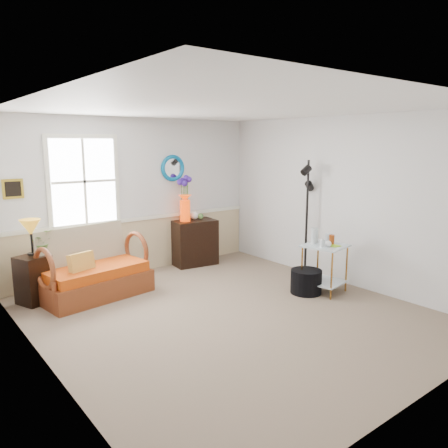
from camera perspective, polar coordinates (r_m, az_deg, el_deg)
floor at (r=5.77m, az=0.68°, el=-11.69°), size 4.50×5.00×0.01m
ceiling at (r=5.36m, az=0.74°, el=14.98°), size 4.50×5.00×0.01m
walls at (r=5.42m, az=0.71°, el=1.14°), size 4.51×5.01×2.60m
wainscot at (r=7.64m, az=-11.03°, el=-2.78°), size 4.46×0.02×0.90m
chair_rail at (r=7.54m, az=-11.12°, el=0.68°), size 4.46×0.04×0.06m
window at (r=7.10m, az=-17.82°, el=5.31°), size 1.14×0.06×1.44m
picture at (r=6.83m, az=-25.87°, el=4.15°), size 0.28×0.03×0.28m
mirror at (r=7.80m, az=-6.75°, el=7.26°), size 0.47×0.07×0.47m
loveseat at (r=6.55m, az=-16.66°, el=-4.92°), size 1.60×1.05×0.98m
throw_pillow at (r=6.36m, az=-18.06°, el=-5.28°), size 0.39×0.20×0.38m
lamp_stand at (r=6.60m, az=-23.61°, el=-6.68°), size 0.49×0.49×0.67m
table_lamp at (r=6.48m, az=-23.88°, el=-1.65°), size 0.38×0.38×0.51m
potted_plant at (r=6.55m, az=-22.78°, el=-2.49°), size 0.44×0.45×0.27m
cabinet at (r=7.96m, az=-3.93°, el=-2.39°), size 0.82×0.59×0.82m
flower_vase at (r=7.73m, az=-5.13°, el=3.25°), size 0.25×0.25×0.79m
side_table at (r=6.64m, az=12.96°, el=-5.70°), size 0.67×0.67×0.72m
tabletop_items at (r=6.56m, az=12.98°, el=-1.59°), size 0.43×0.43×0.25m
floor_lamp at (r=7.29m, az=10.74°, el=0.67°), size 0.30×0.30×1.92m
ottoman at (r=6.59m, az=10.68°, el=-7.39°), size 0.53×0.53×0.35m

